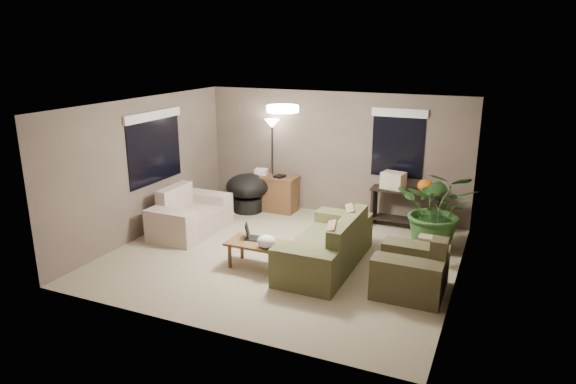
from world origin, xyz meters
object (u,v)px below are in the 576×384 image
at_px(floor_lamp, 272,134).
at_px(cat_scratching_post, 425,253).
at_px(main_sofa, 328,248).
at_px(armchair, 412,272).
at_px(console_table, 405,206).
at_px(papasan_chair, 248,190).
at_px(houseplant, 437,218).
at_px(loveseat, 189,216).
at_px(coffee_table, 259,246).
at_px(desk, 272,193).

relative_size(floor_lamp, cat_scratching_post, 3.82).
bearing_deg(main_sofa, armchair, -14.89).
distance_m(console_table, floor_lamp, 3.05).
bearing_deg(papasan_chair, houseplant, -7.89).
xyz_separation_m(main_sofa, loveseat, (-2.89, 0.40, 0.00)).
bearing_deg(armchair, console_table, 103.53).
relative_size(main_sofa, houseplant, 1.53).
relative_size(loveseat, cat_scratching_post, 3.20).
height_order(main_sofa, houseplant, houseplant).
bearing_deg(armchair, loveseat, 169.82).
xyz_separation_m(coffee_table, floor_lamp, (-1.10, 2.82, 1.24)).
bearing_deg(desk, loveseat, -115.44).
xyz_separation_m(loveseat, cat_scratching_post, (4.30, 0.21, -0.08)).
bearing_deg(coffee_table, floor_lamp, 111.36).
xyz_separation_m(main_sofa, houseplant, (1.46, 1.38, 0.26)).
bearing_deg(houseplant, armchair, -92.58).
xyz_separation_m(desk, console_table, (2.78, 0.05, 0.06)).
relative_size(papasan_chair, houseplant, 0.80).
bearing_deg(houseplant, main_sofa, -136.70).
relative_size(main_sofa, floor_lamp, 1.15).
height_order(loveseat, console_table, loveseat).
relative_size(papasan_chair, cat_scratching_post, 2.29).
bearing_deg(papasan_chair, main_sofa, -37.99).
bearing_deg(main_sofa, loveseat, 172.13).
relative_size(console_table, cat_scratching_post, 2.60).
bearing_deg(cat_scratching_post, houseplant, 86.19).
bearing_deg(console_table, papasan_chair, -174.02).
bearing_deg(main_sofa, console_table, 71.59).
distance_m(armchair, console_table, 2.70).
bearing_deg(armchair, cat_scratching_post, 88.40).
relative_size(desk, floor_lamp, 0.58).
distance_m(main_sofa, console_table, 2.38).
bearing_deg(houseplant, papasan_chair, 172.11).
xyz_separation_m(loveseat, papasan_chair, (0.43, 1.52, 0.17)).
distance_m(main_sofa, floor_lamp, 3.38).
distance_m(console_table, papasan_chair, 3.22).
distance_m(coffee_table, houseplant, 3.07).
relative_size(loveseat, papasan_chair, 1.40).
xyz_separation_m(houseplant, cat_scratching_post, (-0.05, -0.77, -0.34)).
relative_size(main_sofa, console_table, 1.69).
bearing_deg(coffee_table, loveseat, 154.95).
height_order(armchair, coffee_table, armchair).
xyz_separation_m(armchair, desk, (-3.41, 2.57, 0.08)).
height_order(desk, houseplant, houseplant).
relative_size(loveseat, console_table, 1.23).
bearing_deg(console_table, cat_scratching_post, -68.26).
relative_size(floor_lamp, houseplant, 1.33).
bearing_deg(houseplant, desk, 166.68).
bearing_deg(coffee_table, console_table, 57.98).
height_order(houseplant, cat_scratching_post, houseplant).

